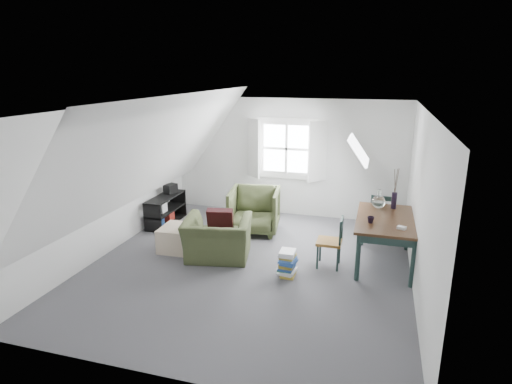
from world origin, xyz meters
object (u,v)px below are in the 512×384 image
(armchair_far, at_px, (254,231))
(magazine_stack, at_px, (288,263))
(dining_chair_far, at_px, (381,217))
(dining_table, at_px, (387,224))
(dining_chair_near, at_px, (331,241))
(ottoman, at_px, (180,238))
(armchair_near, at_px, (218,258))
(media_shelf, at_px, (165,212))

(armchair_far, height_order, magazine_stack, armchair_far)
(armchair_far, bearing_deg, dining_chair_far, -4.99)
(dining_table, bearing_deg, magazine_stack, -148.65)
(dining_chair_far, bearing_deg, dining_chair_near, 75.55)
(ottoman, xyz_separation_m, dining_chair_near, (2.62, 0.07, 0.22))
(armchair_far, xyz_separation_m, dining_table, (2.44, -0.81, 0.68))
(armchair_near, height_order, dining_table, dining_table)
(armchair_near, distance_m, dining_chair_near, 1.92)
(armchair_near, bearing_deg, media_shelf, -48.63)
(armchair_far, height_order, dining_table, dining_table)
(armchair_near, bearing_deg, armchair_far, -111.00)
(armchair_near, bearing_deg, magazine_stack, 155.36)
(ottoman, bearing_deg, armchair_far, 50.36)
(media_shelf, bearing_deg, armchair_near, -37.14)
(armchair_far, relative_size, dining_chair_far, 1.03)
(armchair_near, height_order, ottoman, ottoman)
(dining_chair_near, bearing_deg, armchair_near, -101.18)
(dining_table, xyz_separation_m, dining_chair_far, (-0.08, 0.94, -0.20))
(magazine_stack, bearing_deg, armchair_near, 166.37)
(armchair_near, xyz_separation_m, dining_chair_far, (2.60, 1.49, 0.48))
(media_shelf, bearing_deg, dining_table, -8.97)
(armchair_far, bearing_deg, ottoman, -137.80)
(armchair_near, relative_size, dining_chair_near, 1.30)
(armchair_far, xyz_separation_m, dining_chair_far, (2.36, 0.13, 0.48))
(armchair_far, distance_m, dining_table, 2.66)
(media_shelf, bearing_deg, magazine_stack, -27.95)
(armchair_far, xyz_separation_m, magazine_stack, (1.02, -1.66, 0.20))
(dining_table, height_order, dining_chair_near, dining_chair_near)
(armchair_far, relative_size, dining_chair_near, 1.15)
(ottoman, height_order, dining_chair_far, dining_chair_far)
(armchair_near, xyz_separation_m, armchair_far, (0.24, 1.35, 0.00))
(ottoman, height_order, dining_table, dining_table)
(dining_table, distance_m, magazine_stack, 1.73)
(ottoman, relative_size, media_shelf, 0.56)
(armchair_far, height_order, dining_chair_far, dining_chair_far)
(dining_table, height_order, magazine_stack, dining_table)
(armchair_near, height_order, media_shelf, media_shelf)
(dining_table, bearing_deg, dining_chair_near, -157.42)
(magazine_stack, bearing_deg, dining_chair_far, 53.25)
(armchair_near, xyz_separation_m, media_shelf, (-1.64, 1.27, 0.26))
(armchair_far, bearing_deg, media_shelf, 174.53)
(armchair_far, bearing_deg, dining_table, -26.45)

